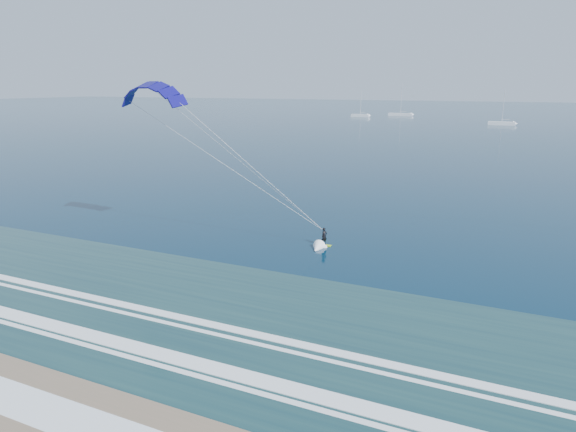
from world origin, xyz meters
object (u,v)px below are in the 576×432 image
(sailboat_0, at_px, (360,115))
(sailboat_2, at_px, (502,123))
(kitesurfer_rig, at_px, (234,157))
(sailboat_1, at_px, (401,114))

(sailboat_0, distance_m, sailboat_2, 62.93)
(sailboat_2, bearing_deg, kitesurfer_rig, -95.21)
(sailboat_0, xyz_separation_m, sailboat_1, (13.99, 15.49, 0.02))
(sailboat_0, distance_m, sailboat_1, 20.87)
(kitesurfer_rig, xyz_separation_m, sailboat_2, (14.29, 156.64, -6.96))
(kitesurfer_rig, xyz_separation_m, sailboat_0, (-43.86, 180.68, -6.97))
(sailboat_2, bearing_deg, sailboat_1, 138.18)
(kitesurfer_rig, relative_size, sailboat_1, 1.38)
(kitesurfer_rig, height_order, sailboat_2, kitesurfer_rig)
(kitesurfer_rig, xyz_separation_m, sailboat_1, (-29.87, 196.17, -6.95))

